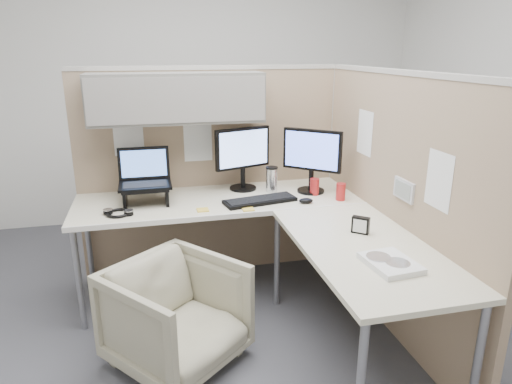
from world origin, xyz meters
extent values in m
plane|color=#424248|center=(0.00, 0.00, 0.00)|extent=(4.50, 4.50, 0.00)
cube|color=tan|center=(-0.10, 0.90, 0.80)|extent=(2.00, 0.05, 1.60)
cube|color=#A8A399|center=(-0.10, 0.90, 1.61)|extent=(2.00, 0.06, 0.03)
cube|color=slate|center=(-0.35, 0.75, 1.42)|extent=(1.20, 0.34, 0.34)
cube|color=gray|center=(-0.35, 0.57, 1.42)|extent=(1.18, 0.01, 0.30)
plane|color=white|center=(-0.70, 0.87, 1.15)|extent=(0.26, 0.00, 0.26)
plane|color=white|center=(-0.20, 0.87, 1.08)|extent=(0.26, 0.00, 0.26)
cube|color=tan|center=(0.90, -0.10, 0.80)|extent=(0.05, 2.00, 1.60)
cube|color=#A8A399|center=(0.90, -0.10, 1.61)|extent=(0.06, 2.00, 0.03)
cube|color=#A8A399|center=(0.90, 0.90, 0.80)|extent=(0.06, 0.06, 1.60)
cube|color=silver|center=(0.87, -0.25, 0.96)|extent=(0.02, 0.20, 0.12)
cube|color=gray|center=(0.86, -0.25, 0.96)|extent=(0.00, 0.16, 0.09)
plane|color=white|center=(0.87, 0.30, 1.20)|extent=(0.00, 0.26, 0.26)
plane|color=white|center=(0.87, -0.55, 1.10)|extent=(0.00, 0.26, 0.26)
cube|color=beige|center=(-0.10, 0.54, 0.71)|extent=(2.00, 0.68, 0.03)
cube|color=beige|center=(0.54, -0.45, 0.71)|extent=(0.68, 1.30, 0.03)
cube|color=white|center=(-0.10, 0.20, 0.71)|extent=(2.00, 0.02, 0.03)
cylinder|color=gray|center=(-1.05, 0.25, 0.35)|extent=(0.04, 0.04, 0.70)
cylinder|color=gray|center=(-1.05, 0.83, 0.35)|extent=(0.04, 0.04, 0.70)
cylinder|color=gray|center=(0.83, -1.05, 0.35)|extent=(0.04, 0.04, 0.70)
cylinder|color=gray|center=(0.25, 0.25, 0.35)|extent=(0.04, 0.04, 0.70)
imported|color=#B7B092|center=(-0.48, -0.22, 0.33)|extent=(0.88, 0.88, 0.66)
cylinder|color=black|center=(0.11, 0.72, 0.74)|extent=(0.20, 0.20, 0.02)
cylinder|color=black|center=(0.11, 0.72, 0.82)|extent=(0.04, 0.04, 0.15)
cube|color=black|center=(0.11, 0.72, 1.05)|extent=(0.43, 0.17, 0.30)
cube|color=#8DADF4|center=(0.12, 0.70, 1.05)|extent=(0.38, 0.13, 0.26)
cylinder|color=black|center=(0.59, 0.53, 0.74)|extent=(0.20, 0.20, 0.02)
cylinder|color=black|center=(0.59, 0.53, 0.82)|extent=(0.04, 0.04, 0.15)
cube|color=black|center=(0.59, 0.53, 1.05)|extent=(0.35, 0.32, 0.30)
cube|color=#5C7AF9|center=(0.57, 0.52, 1.05)|extent=(0.30, 0.27, 0.26)
cube|color=black|center=(-0.60, 0.54, 0.85)|extent=(0.31, 0.25, 0.02)
cube|color=black|center=(-0.74, 0.54, 0.79)|extent=(0.02, 0.23, 0.12)
cube|color=black|center=(-0.47, 0.54, 0.79)|extent=(0.02, 0.23, 0.12)
cube|color=black|center=(-0.60, 0.54, 0.86)|extent=(0.35, 0.25, 0.02)
cube|color=black|center=(-0.60, 0.68, 0.98)|extent=(0.35, 0.06, 0.22)
cube|color=#598CF2|center=(-0.60, 0.68, 0.98)|extent=(0.31, 0.04, 0.18)
cube|color=black|center=(0.16, 0.39, 0.74)|extent=(0.53, 0.26, 0.02)
ellipsoid|color=black|center=(0.46, 0.29, 0.75)|extent=(0.10, 0.07, 0.04)
cylinder|color=silver|center=(0.30, 0.60, 0.82)|extent=(0.08, 0.08, 0.18)
cylinder|color=black|center=(0.30, 0.60, 0.91)|extent=(0.09, 0.09, 0.01)
cylinder|color=#B21E1E|center=(0.72, 0.30, 0.79)|extent=(0.07, 0.07, 0.12)
cylinder|color=#B21E1E|center=(0.59, 0.46, 0.79)|extent=(0.07, 0.07, 0.12)
cube|color=gold|center=(-0.25, 0.31, 0.73)|extent=(0.08, 0.08, 0.01)
cube|color=gold|center=(0.05, 0.25, 0.73)|extent=(0.08, 0.08, 0.01)
torus|color=black|center=(-0.78, 0.35, 0.74)|extent=(0.20, 0.20, 0.02)
cylinder|color=black|center=(-0.85, 0.38, 0.75)|extent=(0.06, 0.06, 0.03)
cylinder|color=black|center=(-0.72, 0.33, 0.75)|extent=(0.06, 0.06, 0.03)
cube|color=white|center=(0.55, -0.71, 0.74)|extent=(0.24, 0.29, 0.03)
cylinder|color=silver|center=(0.57, -0.74, 0.76)|extent=(0.12, 0.12, 0.00)
cylinder|color=silver|center=(0.51, -0.66, 0.76)|extent=(0.12, 0.12, 0.00)
cube|color=black|center=(0.59, -0.29, 0.78)|extent=(0.10, 0.09, 0.10)
cube|color=white|center=(0.58, -0.30, 0.78)|extent=(0.06, 0.05, 0.08)
camera|label=1|loc=(-0.56, -2.52, 1.74)|focal=32.00mm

